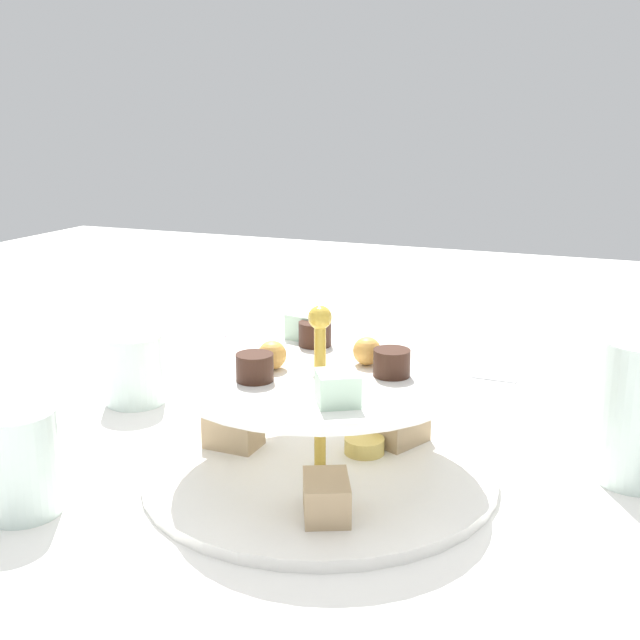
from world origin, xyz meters
name	(u,v)px	position (x,y,z in m)	size (l,w,h in m)	color
ground_plane	(320,475)	(0.00, 0.00, 0.00)	(2.40, 2.40, 0.00)	white
tiered_serving_stand	(320,427)	(0.00, 0.00, 0.05)	(0.31, 0.31, 0.15)	white
water_glass_tall_right	(640,412)	(0.09, -0.25, 0.06)	(0.07, 0.07, 0.12)	silver
water_glass_short_left	(134,369)	(0.09, 0.25, 0.04)	(0.06, 0.06, 0.08)	silver
teacup_with_saucer	(250,356)	(0.22, 0.18, 0.02)	(0.09, 0.09, 0.05)	white
butter_knife_right	(446,371)	(0.32, -0.04, 0.00)	(0.17, 0.01, 0.00)	silver
water_glass_mid_back	(20,463)	(-0.15, 0.19, 0.04)	(0.06, 0.06, 0.08)	silver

